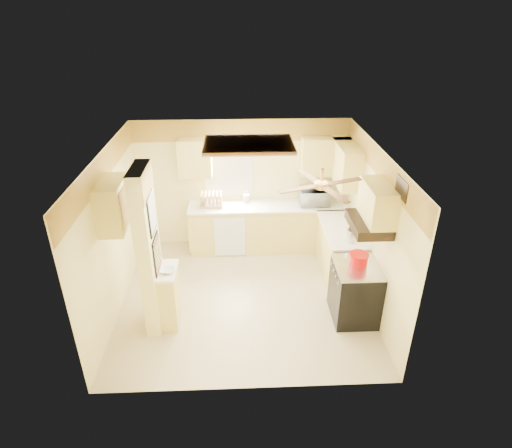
{
  "coord_description": "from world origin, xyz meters",
  "views": [
    {
      "loc": [
        -0.06,
        -5.76,
        4.38
      ],
      "look_at": [
        0.2,
        0.35,
        1.18
      ],
      "focal_mm": 30.0,
      "sensor_mm": 36.0,
      "label": 1
    }
  ],
  "objects_px": {
    "dutch_oven": "(359,259)",
    "kettle": "(351,235)",
    "stove": "(355,292)",
    "microwave": "(314,197)",
    "bowl": "(168,271)"
  },
  "relations": [
    {
      "from": "stove",
      "to": "bowl",
      "type": "relative_size",
      "value": 4.54
    },
    {
      "from": "dutch_oven",
      "to": "kettle",
      "type": "distance_m",
      "value": 0.65
    },
    {
      "from": "microwave",
      "to": "dutch_oven",
      "type": "xyz_separation_m",
      "value": [
        0.31,
        -2.09,
        -0.08
      ]
    },
    {
      "from": "dutch_oven",
      "to": "microwave",
      "type": "bearing_deg",
      "value": 98.57
    },
    {
      "from": "bowl",
      "to": "kettle",
      "type": "distance_m",
      "value": 2.92
    },
    {
      "from": "stove",
      "to": "dutch_oven",
      "type": "height_order",
      "value": "dutch_oven"
    },
    {
      "from": "dutch_oven",
      "to": "kettle",
      "type": "relative_size",
      "value": 1.14
    },
    {
      "from": "bowl",
      "to": "kettle",
      "type": "bearing_deg",
      "value": 14.93
    },
    {
      "from": "bowl",
      "to": "stove",
      "type": "bearing_deg",
      "value": 1.23
    },
    {
      "from": "microwave",
      "to": "dutch_oven",
      "type": "relative_size",
      "value": 1.95
    },
    {
      "from": "kettle",
      "to": "stove",
      "type": "bearing_deg",
      "value": -94.34
    },
    {
      "from": "stove",
      "to": "dutch_oven",
      "type": "bearing_deg",
      "value": 76.74
    },
    {
      "from": "microwave",
      "to": "bowl",
      "type": "height_order",
      "value": "microwave"
    },
    {
      "from": "stove",
      "to": "dutch_oven",
      "type": "xyz_separation_m",
      "value": [
        0.01,
        0.05,
        0.55
      ]
    },
    {
      "from": "microwave",
      "to": "kettle",
      "type": "bearing_deg",
      "value": 104.98
    }
  ]
}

